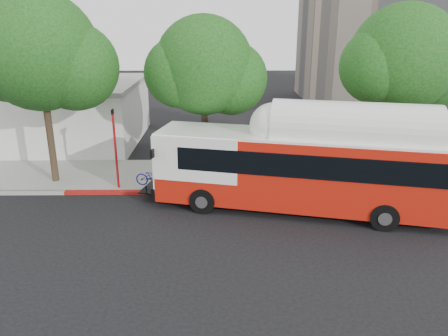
{
  "coord_description": "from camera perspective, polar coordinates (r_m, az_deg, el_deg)",
  "views": [
    {
      "loc": [
        -0.25,
        -16.51,
        8.31
      ],
      "look_at": [
        -0.02,
        3.0,
        1.65
      ],
      "focal_mm": 35.0,
      "sensor_mm": 36.0,
      "label": 1
    }
  ],
  "objects": [
    {
      "name": "street_tree_left",
      "position": [
        23.63,
        -21.8,
        13.41
      ],
      "size": [
        6.67,
        5.8,
        9.74
      ],
      "color": "#2D2116",
      "rests_on": "ground"
    },
    {
      "name": "ground",
      "position": [
        18.49,
        0.18,
        -7.87
      ],
      "size": [
        120.0,
        120.0,
        0.0
      ],
      "primitive_type": "plane",
      "color": "black",
      "rests_on": "ground"
    },
    {
      "name": "red_curb_segment",
      "position": [
        22.18,
        -7.76,
        -3.13
      ],
      "size": [
        10.0,
        0.32,
        0.16
      ],
      "primitive_type": "cube",
      "color": "#9E1611",
      "rests_on": "ground"
    },
    {
      "name": "low_commercial_bldg",
      "position": [
        34.03,
        -24.67,
        6.69
      ],
      "size": [
        16.2,
        10.2,
        4.25
      ],
      "color": "silver",
      "rests_on": "ground"
    },
    {
      "name": "signal_pole",
      "position": [
        22.4,
        -13.98,
        2.32
      ],
      "size": [
        0.12,
        0.4,
        4.2
      ],
      "color": "#AE1215",
      "rests_on": "ground"
    },
    {
      "name": "street_tree_mid",
      "position": [
        22.7,
        -1.58,
        12.75
      ],
      "size": [
        5.75,
        5.0,
        8.62
      ],
      "color": "#2D2116",
      "rests_on": "ground"
    },
    {
      "name": "sidewalk",
      "position": [
        24.44,
        -0.05,
        -0.85
      ],
      "size": [
        60.0,
        5.0,
        0.15
      ],
      "primitive_type": "cube",
      "color": "gray",
      "rests_on": "ground"
    },
    {
      "name": "transit_bus",
      "position": [
        19.78,
        10.09,
        -0.36
      ],
      "size": [
        13.97,
        5.68,
        4.08
      ],
      "rotation": [
        0.0,
        0.0,
        -0.23
      ],
      "color": "red",
      "rests_on": "ground"
    },
    {
      "name": "curb_strip",
      "position": [
        22.01,
        0.03,
        -3.13
      ],
      "size": [
        60.0,
        0.3,
        0.15
      ],
      "primitive_type": "cube",
      "color": "gray",
      "rests_on": "ground"
    },
    {
      "name": "street_tree_right",
      "position": [
        24.47,
        23.24,
        12.55
      ],
      "size": [
        6.21,
        5.4,
        9.18
      ],
      "color": "#2D2116",
      "rests_on": "ground"
    }
  ]
}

